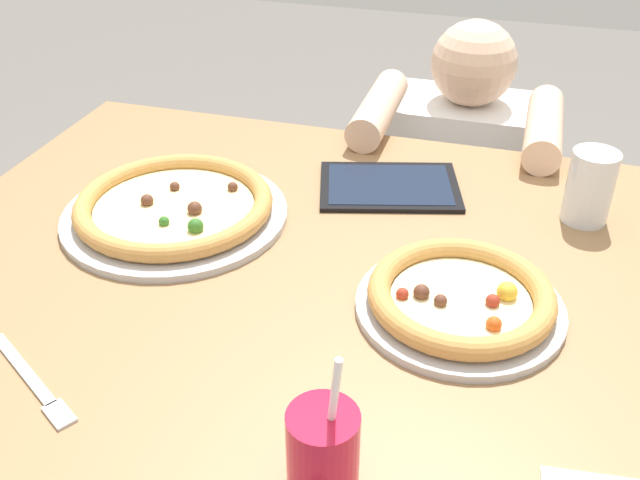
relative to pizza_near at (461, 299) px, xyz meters
The scene contains 8 objects.
dining_table 0.21m from the pizza_near, 164.11° to the left, with size 1.36×0.95×0.75m.
pizza_near is the anchor object (origin of this frame).
pizza_far 0.49m from the pizza_near, 166.69° to the left, with size 0.37×0.37×0.04m.
drink_cup_colored 0.34m from the pizza_near, 106.59° to the right, with size 0.07×0.07×0.18m.
water_cup_clear 0.34m from the pizza_near, 61.25° to the left, with size 0.07×0.07×0.12m.
fork 0.55m from the pizza_near, 148.89° to the right, with size 0.18×0.12×0.00m.
tablet 0.35m from the pizza_near, 117.08° to the left, with size 0.28×0.23×0.01m.
diner_seated 0.86m from the pizza_near, 95.50° to the left, with size 0.40×0.52×0.91m.
Camera 1 is at (0.20, -0.84, 1.37)m, focal length 40.69 mm.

